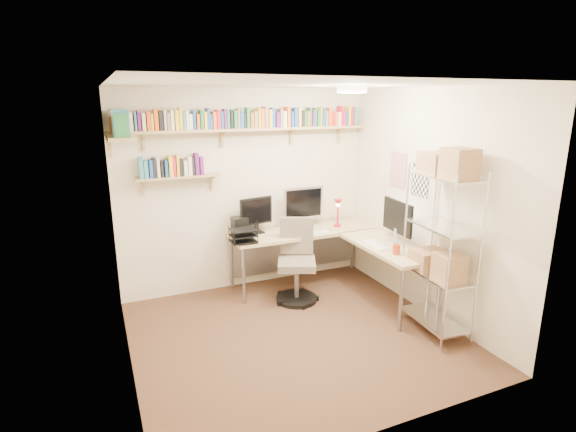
% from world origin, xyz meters
% --- Properties ---
extents(ground, '(3.20, 3.20, 0.00)m').
position_xyz_m(ground, '(0.00, 0.00, 0.00)').
color(ground, '#3F2A1B').
rests_on(ground, ground).
extents(room_shell, '(3.24, 3.04, 2.52)m').
position_xyz_m(room_shell, '(0.00, 0.00, 1.55)').
color(room_shell, beige).
rests_on(room_shell, ground).
extents(wall_shelves, '(3.12, 1.09, 0.80)m').
position_xyz_m(wall_shelves, '(-0.42, 1.30, 2.02)').
color(wall_shelves, tan).
rests_on(wall_shelves, ground).
extents(corner_desk, '(1.96, 1.87, 1.28)m').
position_xyz_m(corner_desk, '(0.70, 0.94, 0.73)').
color(corner_desk, '#CDB385').
rests_on(corner_desk, ground).
extents(office_chair, '(0.58, 0.58, 0.99)m').
position_xyz_m(office_chair, '(0.38, 0.80, 0.42)').
color(office_chair, black).
rests_on(office_chair, ground).
extents(wire_rack, '(0.43, 0.78, 1.94)m').
position_xyz_m(wire_rack, '(1.36, -0.50, 1.20)').
color(wire_rack, silver).
rests_on(wire_rack, ground).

